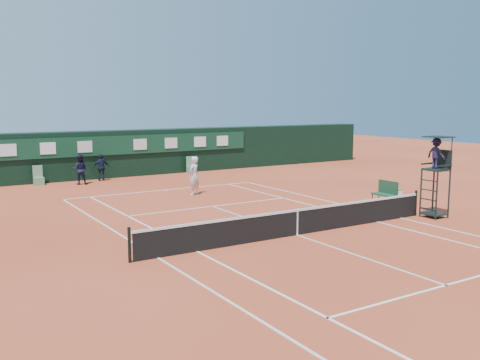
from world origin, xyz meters
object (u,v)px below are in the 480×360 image
tennis_net (297,222)px  umpire_chair (436,160)px  player_bench (386,191)px  cooler (394,195)px  player (194,176)px

tennis_net → umpire_chair: bearing=-5.3°
player_bench → cooler: (0.76, 0.16, -0.27)m
player_bench → player: 9.74m
player_bench → umpire_chair: bearing=-100.5°
tennis_net → player_bench: same height
player → player_bench: bearing=103.1°
cooler → player: player is taller
umpire_chair → player: size_ratio=1.69×
tennis_net → player: size_ratio=6.38×
umpire_chair → cooler: (1.36, 3.39, -2.13)m
umpire_chair → player_bench: umpire_chair is taller
tennis_net → cooler: size_ratio=20.00×
umpire_chair → tennis_net: bearing=174.7°
tennis_net → player_bench: (7.40, 2.61, 0.09)m
tennis_net → player_bench: bearing=19.4°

